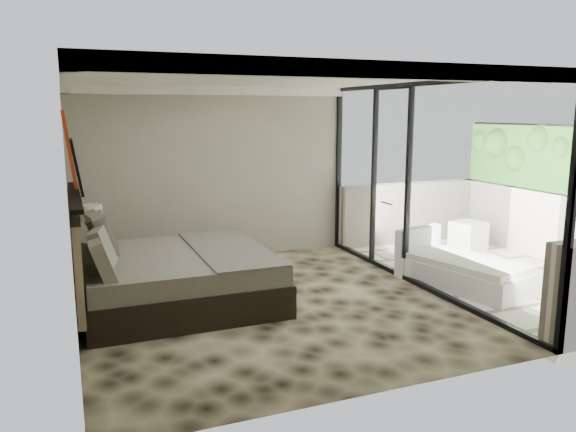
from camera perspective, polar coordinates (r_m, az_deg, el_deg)
name	(u,v)px	position (r m, az deg, el deg)	size (l,w,h in m)	color
floor	(266,304)	(7.20, -2.22, -8.97)	(5.00, 5.00, 0.00)	black
ceiling	(265,78)	(6.79, -2.39, 13.80)	(4.50, 5.00, 0.02)	silver
back_wall	(214,174)	(9.22, -7.49, 4.23)	(4.50, 0.02, 2.80)	gray
left_wall	(69,207)	(6.47, -21.34, 0.89)	(0.02, 5.00, 2.80)	gray
glass_wall	(421,186)	(7.89, 13.32, 2.96)	(0.08, 5.00, 2.80)	white
terrace_slab	(500,277)	(9.11, 20.72, -5.83)	(3.00, 5.00, 0.12)	silver
parapet_far	(570,231)	(9.92, 26.73, -1.35)	(0.30, 5.00, 1.10)	beige
picture_ledge	(74,196)	(6.56, -20.88, 1.93)	(0.12, 2.20, 0.05)	black
bed	(169,274)	(7.27, -11.97, -5.81)	(2.40, 2.32, 1.33)	black
nightstand	(92,265)	(8.58, -19.28, -4.67)	(0.47, 0.47, 0.47)	black
table_lamp	(91,220)	(8.42, -19.37, -0.36)	(0.32, 0.32, 0.59)	black
abstract_canvas	(69,148)	(7.34, -21.38, 6.48)	(0.04, 0.90, 0.90)	#A3510E
framed_print	(76,167)	(6.43, -20.70, 4.70)	(0.03, 0.50, 0.60)	black
ottoman	(468,236)	(10.40, 17.83, -1.91)	(0.50, 0.50, 0.50)	silver
lounger	(460,270)	(8.27, 17.11, -5.24)	(1.32, 1.96, 0.70)	white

